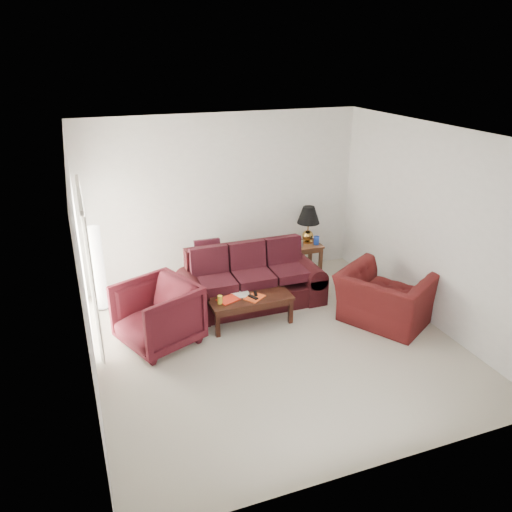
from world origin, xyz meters
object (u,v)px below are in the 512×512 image
(sofa, at_px, (251,278))
(coffee_table, at_px, (249,308))
(floor_lamp, at_px, (98,268))
(armchair_left, at_px, (158,315))
(end_table, at_px, (305,258))
(armchair_right, at_px, (385,298))

(sofa, height_order, coffee_table, sofa)
(floor_lamp, relative_size, coffee_table, 1.12)
(coffee_table, bearing_deg, sofa, 48.64)
(armchair_left, bearing_deg, sofa, 88.55)
(sofa, xyz_separation_m, armchair_left, (-1.66, -0.67, -0.01))
(end_table, bearing_deg, armchair_right, -81.17)
(sofa, relative_size, floor_lamp, 1.64)
(end_table, height_order, armchair_left, armchair_left)
(sofa, distance_m, floor_lamp, 2.48)
(floor_lamp, distance_m, armchair_right, 4.56)
(sofa, bearing_deg, armchair_left, -160.78)
(end_table, bearing_deg, armchair_left, -153.14)
(end_table, height_order, floor_lamp, floor_lamp)
(floor_lamp, distance_m, coffee_table, 2.52)
(end_table, relative_size, floor_lamp, 0.41)
(sofa, relative_size, end_table, 4.03)
(end_table, distance_m, floor_lamp, 3.78)
(sofa, relative_size, coffee_table, 1.84)
(sofa, distance_m, armchair_left, 1.79)
(floor_lamp, xyz_separation_m, armchair_left, (0.69, -1.39, -0.25))
(sofa, height_order, end_table, sofa)
(floor_lamp, bearing_deg, coffee_table, -30.34)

